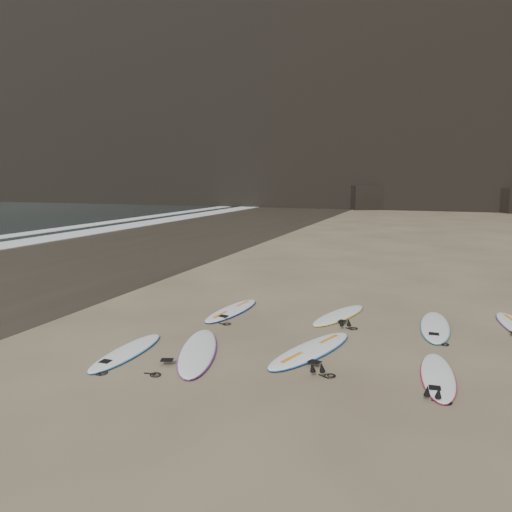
{
  "coord_description": "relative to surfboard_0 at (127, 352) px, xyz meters",
  "views": [
    {
      "loc": [
        1.37,
        -8.58,
        3.33
      ],
      "look_at": [
        -2.59,
        2.3,
        1.5
      ],
      "focal_mm": 35.0,
      "sensor_mm": 36.0,
      "label": 1
    }
  ],
  "objects": [
    {
      "name": "ground",
      "position": [
        4.07,
        0.86,
        -0.04
      ],
      "size": [
        240.0,
        240.0,
        0.0
      ],
      "primitive_type": "plane",
      "color": "#897559",
      "rests_on": "ground"
    },
    {
      "name": "foam_near",
      "position": [
        -14.43,
        10.86,
        -0.02
      ],
      "size": [
        2.2,
        200.0,
        0.05
      ],
      "primitive_type": "cube",
      "color": "white",
      "rests_on": "ground"
    },
    {
      "name": "surfboard_1",
      "position": [
        1.27,
        0.48,
        0.01
      ],
      "size": [
        1.54,
        2.78,
        0.1
      ],
      "primitive_type": "ellipsoid",
      "rotation": [
        0.0,
        0.0,
        0.35
      ],
      "color": "white",
      "rests_on": "ground"
    },
    {
      "name": "surfboard_3",
      "position": [
        5.59,
        0.8,
        -0.0
      ],
      "size": [
        0.69,
        2.24,
        0.08
      ],
      "primitive_type": "ellipsoid",
      "rotation": [
        0.0,
        0.0,
        0.07
      ],
      "color": "white",
      "rests_on": "ground"
    },
    {
      "name": "surfboard_2",
      "position": [
        3.28,
        1.29,
        0.01
      ],
      "size": [
        1.45,
        2.75,
        0.1
      ],
      "primitive_type": "ellipsoid",
      "rotation": [
        0.0,
        0.0,
        -0.32
      ],
      "color": "white",
      "rests_on": "ground"
    },
    {
      "name": "wet_sand",
      "position": [
        -8.93,
        10.86,
        -0.04
      ],
      "size": [
        12.0,
        200.0,
        0.01
      ],
      "primitive_type": "cube",
      "color": "#383026",
      "rests_on": "ground"
    },
    {
      "name": "surfboard_6",
      "position": [
        3.33,
        3.95,
        0.0
      ],
      "size": [
        1.22,
        2.36,
        0.08
      ],
      "primitive_type": "ellipsoid",
      "rotation": [
        0.0,
        0.0,
        -0.3
      ],
      "color": "white",
      "rests_on": "ground"
    },
    {
      "name": "surfboard_5",
      "position": [
        0.73,
        3.45,
        0.0
      ],
      "size": [
        0.82,
        2.47,
        0.09
      ],
      "primitive_type": "ellipsoid",
      "rotation": [
        0.0,
        0.0,
        -0.1
      ],
      "color": "white",
      "rests_on": "ground"
    },
    {
      "name": "surfboard_0",
      "position": [
        0.0,
        0.0,
        0.0
      ],
      "size": [
        0.59,
        2.29,
        0.08
      ],
      "primitive_type": "ellipsoid",
      "rotation": [
        0.0,
        0.0,
        0.02
      ],
      "color": "white",
      "rests_on": "ground"
    },
    {
      "name": "surfboard_7",
      "position": [
        5.52,
        3.73,
        0.0
      ],
      "size": [
        0.67,
        2.54,
        0.09
      ],
      "primitive_type": "ellipsoid",
      "rotation": [
        0.0,
        0.0,
        0.03
      ],
      "color": "white",
      "rests_on": "ground"
    }
  ]
}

